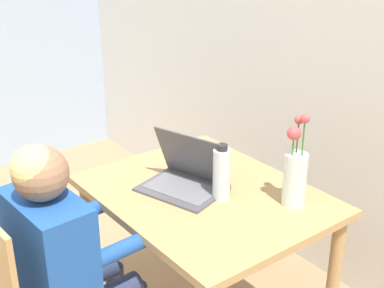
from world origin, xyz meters
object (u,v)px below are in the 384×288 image
Objects in this scene: laptop at (186,176)px; water_bottle at (222,174)px; flower_vase at (295,173)px; person_seated at (64,252)px.

laptop is 1.65× the size of water_bottle.
flower_vase reaches higher than laptop.
water_bottle is (0.12, 0.58, 0.16)m from person_seated.
person_seated is 4.86× the size of water_bottle.
laptop is 0.16m from water_bottle.
flower_vase is 0.26m from water_bottle.
person_seated reaches higher than laptop.
person_seated is at bearing -112.14° from flower_vase.
water_bottle is (-0.19, -0.18, -0.02)m from flower_vase.
laptop is 1.01× the size of flower_vase.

